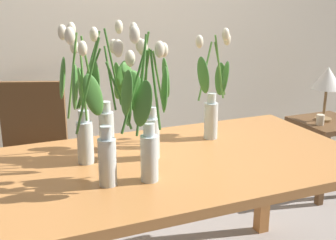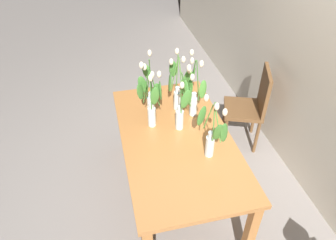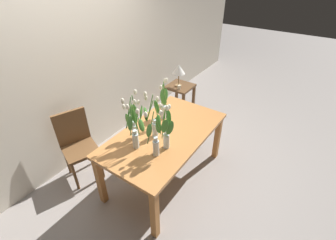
{
  "view_description": "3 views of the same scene",
  "coord_description": "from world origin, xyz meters",
  "px_view_note": "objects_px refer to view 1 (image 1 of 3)",
  "views": [
    {
      "loc": [
        -0.71,
        -1.56,
        1.41
      ],
      "look_at": [
        -0.07,
        -0.03,
        0.93
      ],
      "focal_mm": 44.68,
      "sensor_mm": 36.0,
      "label": 1
    },
    {
      "loc": [
        1.87,
        -0.51,
        2.49
      ],
      "look_at": [
        -0.07,
        -0.06,
        0.88
      ],
      "focal_mm": 33.67,
      "sensor_mm": 36.0,
      "label": 2
    },
    {
      "loc": [
        -1.83,
        -1.29,
        2.45
      ],
      "look_at": [
        -0.04,
        -0.08,
        0.98
      ],
      "focal_mm": 25.36,
      "sensor_mm": 36.0,
      "label": 3
    }
  ],
  "objects_px": {
    "dining_chair": "(31,150)",
    "pillar_candle": "(320,120)",
    "dining_table": "(180,177)",
    "tulip_vase_1": "(146,121)",
    "tulip_vase_3": "(213,98)",
    "table_lamp": "(327,79)",
    "side_table": "(326,136)",
    "tulip_vase_5": "(106,137)",
    "tulip_vase_0": "(103,102)",
    "tulip_vase_4": "(84,113)",
    "tulip_vase_2": "(149,110)"
  },
  "relations": [
    {
      "from": "tulip_vase_2",
      "to": "dining_chair",
      "type": "relative_size",
      "value": 0.62
    },
    {
      "from": "tulip_vase_1",
      "to": "pillar_candle",
      "type": "distance_m",
      "value": 1.84
    },
    {
      "from": "dining_chair",
      "to": "tulip_vase_4",
      "type": "bearing_deg",
      "value": -79.11
    },
    {
      "from": "tulip_vase_2",
      "to": "tulip_vase_4",
      "type": "distance_m",
      "value": 0.27
    },
    {
      "from": "table_lamp",
      "to": "pillar_candle",
      "type": "relative_size",
      "value": 5.31
    },
    {
      "from": "dining_table",
      "to": "side_table",
      "type": "relative_size",
      "value": 2.91
    },
    {
      "from": "tulip_vase_1",
      "to": "dining_chair",
      "type": "height_order",
      "value": "tulip_vase_1"
    },
    {
      "from": "table_lamp",
      "to": "tulip_vase_3",
      "type": "bearing_deg",
      "value": -156.3
    },
    {
      "from": "tulip_vase_4",
      "to": "side_table",
      "type": "distance_m",
      "value": 2.07
    },
    {
      "from": "tulip_vase_4",
      "to": "pillar_candle",
      "type": "height_order",
      "value": "tulip_vase_4"
    },
    {
      "from": "dining_table",
      "to": "tulip_vase_5",
      "type": "bearing_deg",
      "value": -159.17
    },
    {
      "from": "tulip_vase_0",
      "to": "side_table",
      "type": "distance_m",
      "value": 1.94
    },
    {
      "from": "tulip_vase_3",
      "to": "tulip_vase_4",
      "type": "height_order",
      "value": "tulip_vase_4"
    },
    {
      "from": "side_table",
      "to": "tulip_vase_2",
      "type": "bearing_deg",
      "value": -158.7
    },
    {
      "from": "tulip_vase_0",
      "to": "tulip_vase_5",
      "type": "bearing_deg",
      "value": -102.94
    },
    {
      "from": "tulip_vase_2",
      "to": "tulip_vase_4",
      "type": "height_order",
      "value": "same"
    },
    {
      "from": "tulip_vase_5",
      "to": "table_lamp",
      "type": "height_order",
      "value": "tulip_vase_5"
    },
    {
      "from": "tulip_vase_5",
      "to": "side_table",
      "type": "height_order",
      "value": "tulip_vase_5"
    },
    {
      "from": "tulip_vase_3",
      "to": "table_lamp",
      "type": "distance_m",
      "value": 1.34
    },
    {
      "from": "tulip_vase_0",
      "to": "tulip_vase_1",
      "type": "relative_size",
      "value": 0.99
    },
    {
      "from": "pillar_candle",
      "to": "side_table",
      "type": "bearing_deg",
      "value": 24.51
    },
    {
      "from": "tulip_vase_4",
      "to": "dining_table",
      "type": "bearing_deg",
      "value": -14.73
    },
    {
      "from": "tulip_vase_3",
      "to": "dining_chair",
      "type": "height_order",
      "value": "tulip_vase_3"
    },
    {
      "from": "tulip_vase_4",
      "to": "dining_chair",
      "type": "xyz_separation_m",
      "value": [
        -0.17,
        0.87,
        -0.44
      ]
    },
    {
      "from": "tulip_vase_5",
      "to": "tulip_vase_2",
      "type": "bearing_deg",
      "value": 41.45
    },
    {
      "from": "pillar_candle",
      "to": "tulip_vase_0",
      "type": "bearing_deg",
      "value": -165.23
    },
    {
      "from": "tulip_vase_3",
      "to": "tulip_vase_5",
      "type": "bearing_deg",
      "value": -151.75
    },
    {
      "from": "pillar_candle",
      "to": "tulip_vase_2",
      "type": "bearing_deg",
      "value": -158.99
    },
    {
      "from": "tulip_vase_3",
      "to": "pillar_candle",
      "type": "distance_m",
      "value": 1.26
    },
    {
      "from": "dining_chair",
      "to": "side_table",
      "type": "height_order",
      "value": "dining_chair"
    },
    {
      "from": "dining_chair",
      "to": "table_lamp",
      "type": "xyz_separation_m",
      "value": [
        2.04,
        -0.24,
        0.33
      ]
    },
    {
      "from": "tulip_vase_0",
      "to": "side_table",
      "type": "relative_size",
      "value": 1.06
    },
    {
      "from": "dining_table",
      "to": "tulip_vase_4",
      "type": "bearing_deg",
      "value": 165.27
    },
    {
      "from": "tulip_vase_3",
      "to": "side_table",
      "type": "height_order",
      "value": "tulip_vase_3"
    },
    {
      "from": "tulip_vase_2",
      "to": "pillar_candle",
      "type": "distance_m",
      "value": 1.65
    },
    {
      "from": "tulip_vase_0",
      "to": "tulip_vase_5",
      "type": "relative_size",
      "value": 1.0
    },
    {
      "from": "dining_table",
      "to": "tulip_vase_4",
      "type": "relative_size",
      "value": 2.77
    },
    {
      "from": "tulip_vase_0",
      "to": "tulip_vase_2",
      "type": "bearing_deg",
      "value": -39.94
    },
    {
      "from": "tulip_vase_4",
      "to": "tulip_vase_0",
      "type": "bearing_deg",
      "value": 46.38
    },
    {
      "from": "tulip_vase_3",
      "to": "side_table",
      "type": "xyz_separation_m",
      "value": [
        1.25,
        0.52,
        -0.51
      ]
    },
    {
      "from": "dining_chair",
      "to": "pillar_candle",
      "type": "xyz_separation_m",
      "value": [
        1.94,
        -0.32,
        0.06
      ]
    },
    {
      "from": "pillar_candle",
      "to": "tulip_vase_5",
      "type": "bearing_deg",
      "value": -155.57
    },
    {
      "from": "tulip_vase_4",
      "to": "table_lamp",
      "type": "distance_m",
      "value": 1.98
    },
    {
      "from": "tulip_vase_5",
      "to": "dining_chair",
      "type": "distance_m",
      "value": 1.2
    },
    {
      "from": "tulip_vase_3",
      "to": "side_table",
      "type": "bearing_deg",
      "value": 22.43
    },
    {
      "from": "dining_table",
      "to": "tulip_vase_1",
      "type": "bearing_deg",
      "value": -142.35
    },
    {
      "from": "tulip_vase_0",
      "to": "tulip_vase_1",
      "type": "height_order",
      "value": "tulip_vase_1"
    },
    {
      "from": "tulip_vase_3",
      "to": "tulip_vase_4",
      "type": "relative_size",
      "value": 0.94
    },
    {
      "from": "table_lamp",
      "to": "tulip_vase_4",
      "type": "bearing_deg",
      "value": -161.36
    },
    {
      "from": "tulip_vase_1",
      "to": "side_table",
      "type": "xyz_separation_m",
      "value": [
        1.73,
        0.88,
        -0.55
      ]
    }
  ]
}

